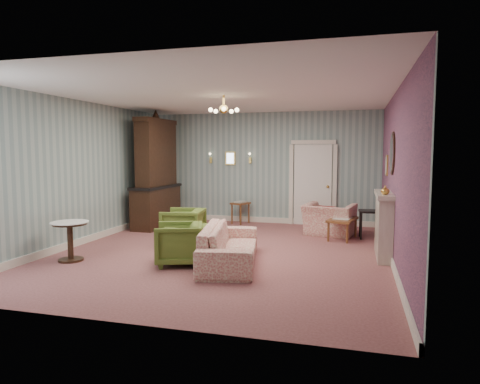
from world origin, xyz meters
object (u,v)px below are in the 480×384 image
(pedestal_table, at_px, (70,241))
(side_table_black, at_px, (369,225))
(olive_chair_a, at_px, (179,242))
(olive_chair_c, at_px, (183,225))
(dresser, at_px, (156,170))
(sofa_chintz, at_px, (230,238))
(wingback_chair, at_px, (329,214))
(olive_chair_b, at_px, (189,239))
(coffee_table, at_px, (342,229))
(fireplace, at_px, (384,225))

(pedestal_table, bearing_deg, side_table_black, 33.39)
(olive_chair_a, distance_m, olive_chair_c, 1.60)
(olive_chair_c, bearing_deg, dresser, -146.62)
(sofa_chintz, relative_size, wingback_chair, 2.03)
(olive_chair_b, height_order, side_table_black, olive_chair_b)
(wingback_chair, bearing_deg, coffee_table, 137.69)
(coffee_table, bearing_deg, side_table_black, 18.97)
(fireplace, distance_m, pedestal_table, 5.50)
(olive_chair_c, relative_size, wingback_chair, 0.74)
(wingback_chair, relative_size, coffee_table, 1.21)
(sofa_chintz, height_order, dresser, dresser)
(olive_chair_a, height_order, coffee_table, olive_chair_a)
(side_table_black, bearing_deg, olive_chair_a, -135.82)
(side_table_black, bearing_deg, olive_chair_c, -157.40)
(wingback_chair, xyz_separation_m, coffee_table, (0.30, -0.41, -0.24))
(dresser, relative_size, coffee_table, 3.20)
(sofa_chintz, xyz_separation_m, coffee_table, (1.77, 2.56, -0.20))
(olive_chair_b, xyz_separation_m, coffee_table, (2.56, 2.40, -0.11))
(olive_chair_a, relative_size, wingback_chair, 0.71)
(olive_chair_a, height_order, pedestal_table, olive_chair_a)
(sofa_chintz, bearing_deg, olive_chair_b, 67.60)
(coffee_table, height_order, pedestal_table, pedestal_table)
(olive_chair_b, distance_m, wingback_chair, 3.61)
(wingback_chair, bearing_deg, olive_chair_c, 43.15)
(dresser, bearing_deg, olive_chair_a, -56.31)
(pedestal_table, bearing_deg, sofa_chintz, 11.65)
(dresser, distance_m, side_table_black, 5.22)
(olive_chair_b, xyz_separation_m, dresser, (-1.99, 2.77, 1.09))
(fireplace, height_order, side_table_black, fireplace)
(olive_chair_a, distance_m, side_table_black, 4.34)
(dresser, xyz_separation_m, side_table_black, (5.09, -0.19, -1.11))
(sofa_chintz, relative_size, coffee_table, 2.46)
(olive_chair_a, height_order, fireplace, fireplace)
(sofa_chintz, height_order, wingback_chair, wingback_chair)
(sofa_chintz, bearing_deg, side_table_black, -51.26)
(olive_chair_b, distance_m, pedestal_table, 2.03)
(olive_chair_b, relative_size, side_table_black, 1.08)
(wingback_chair, height_order, pedestal_table, wingback_chair)
(olive_chair_b, bearing_deg, wingback_chair, 143.67)
(wingback_chair, height_order, dresser, dresser)
(olive_chair_a, height_order, olive_chair_c, olive_chair_c)
(wingback_chair, xyz_separation_m, dresser, (-4.25, -0.04, 0.95))
(fireplace, xyz_separation_m, side_table_black, (-0.21, 1.58, -0.27))
(wingback_chair, distance_m, side_table_black, 0.89)
(sofa_chintz, height_order, coffee_table, sofa_chintz)
(fireplace, height_order, pedestal_table, fireplace)
(olive_chair_c, distance_m, fireplace, 3.88)
(olive_chair_b, xyz_separation_m, fireplace, (3.31, 1.01, 0.25))
(dresser, relative_size, side_table_black, 4.58)
(wingback_chair, height_order, side_table_black, wingback_chair)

